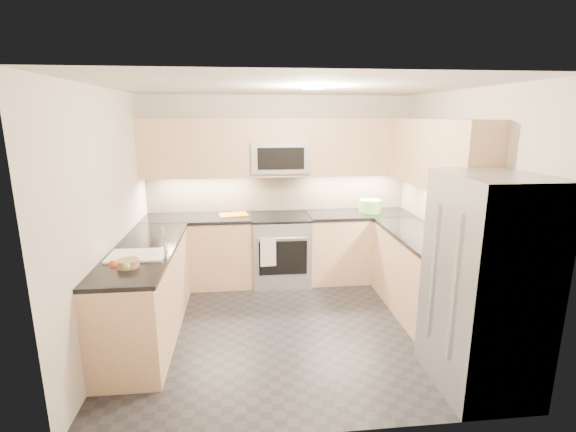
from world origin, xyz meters
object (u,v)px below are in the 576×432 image
object	(u,v)px
gas_range	(281,250)
cutting_board	(234,215)
utensil_bowl	(370,206)
microwave	(280,157)
fruit_basket	(128,263)
refrigerator	(485,285)

from	to	relation	value
gas_range	cutting_board	world-z (taller)	cutting_board
utensil_bowl	cutting_board	bearing A→B (deg)	179.10
microwave	fruit_basket	distance (m)	2.56
refrigerator	microwave	bearing A→B (deg)	119.62
refrigerator	utensil_bowl	size ratio (longest dim) A/B	5.97
microwave	utensil_bowl	world-z (taller)	microwave
microwave	cutting_board	world-z (taller)	microwave
microwave	refrigerator	size ratio (longest dim) A/B	0.42
refrigerator	cutting_board	bearing A→B (deg)	129.67
utensil_bowl	cutting_board	size ratio (longest dim) A/B	0.81
gas_range	refrigerator	distance (m)	2.86
refrigerator	fruit_basket	size ratio (longest dim) A/B	9.61
microwave	cutting_board	distance (m)	0.98
microwave	utensil_bowl	xyz separation A→B (m)	(1.24, -0.08, -0.67)
fruit_basket	refrigerator	bearing A→B (deg)	-11.67
cutting_board	fruit_basket	xyz separation A→B (m)	(-0.88, -1.89, 0.03)
fruit_basket	gas_range	bearing A→B (deg)	50.35
gas_range	refrigerator	size ratio (longest dim) A/B	0.51
gas_range	utensil_bowl	distance (m)	1.37
gas_range	cutting_board	size ratio (longest dim) A/B	2.46
utensil_bowl	fruit_basket	world-z (taller)	utensil_bowl
microwave	cutting_board	xyz separation A→B (m)	(-0.63, -0.05, -0.75)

